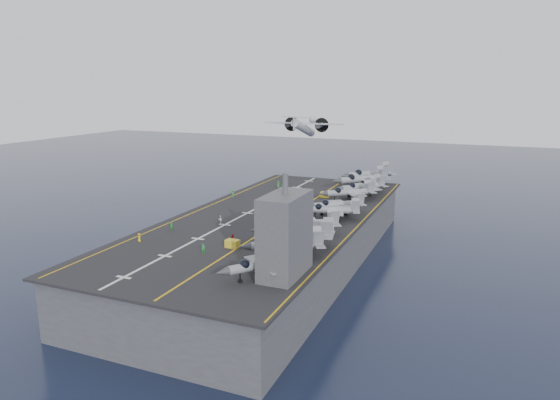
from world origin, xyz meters
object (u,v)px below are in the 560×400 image
at_px(fighter_jet_0, 262,263).
at_px(transport_plane, 303,128).
at_px(tow_cart_a, 232,244).
at_px(island_superstructure, 285,225).

xyz_separation_m(fighter_jet_0, transport_plane, (-25.76, 87.31, 11.58)).
xyz_separation_m(tow_cart_a, transport_plane, (-15.40, 76.88, 13.10)).
bearing_deg(fighter_jet_0, island_superstructure, 43.21).
xyz_separation_m(island_superstructure, fighter_jet_0, (-2.55, -2.40, -5.29)).
relative_size(island_superstructure, tow_cart_a, 6.21).
bearing_deg(island_superstructure, fighter_jet_0, -136.79).
distance_m(fighter_jet_0, tow_cart_a, 14.78).
xyz_separation_m(fighter_jet_0, tow_cart_a, (-10.36, 10.42, -1.53)).
distance_m(island_superstructure, fighter_jet_0, 6.34).
relative_size(island_superstructure, fighter_jet_0, 0.98).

